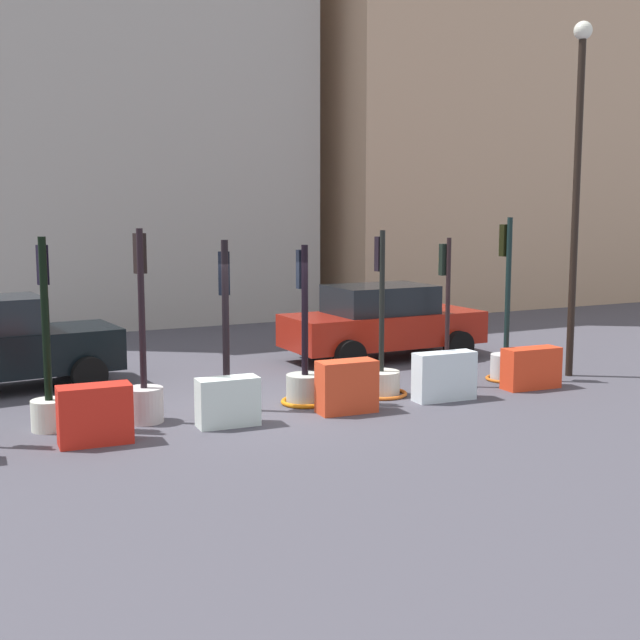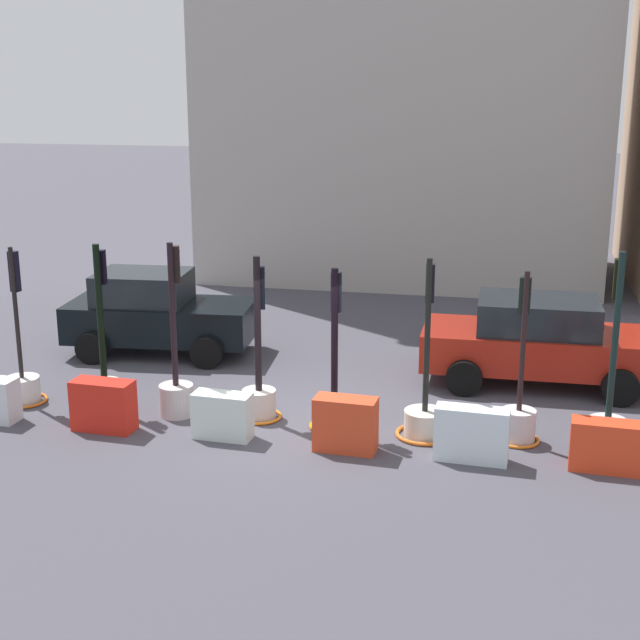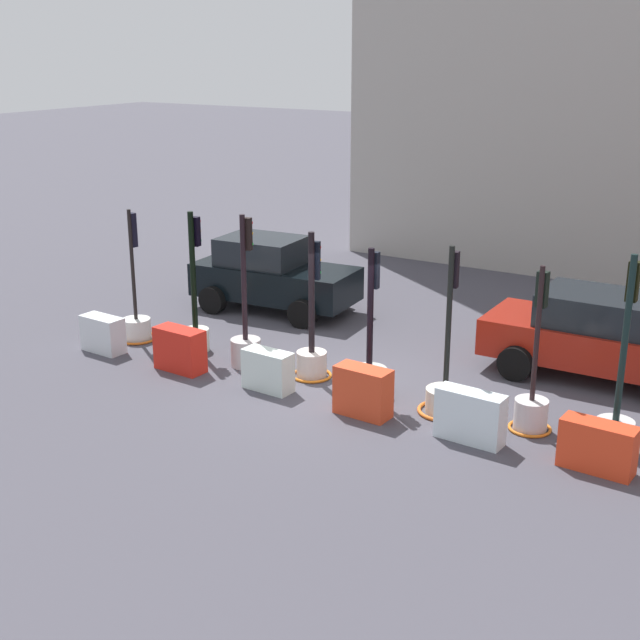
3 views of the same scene
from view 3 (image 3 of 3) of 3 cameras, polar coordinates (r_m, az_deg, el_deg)
name	(u,v)px [view 3 (image 3 of 3)]	position (r m, az deg, el deg)	size (l,w,h in m)	color
ground_plane	(335,386)	(16.59, 0.99, -4.41)	(120.00, 120.00, 0.00)	#484650
traffic_light_0	(136,320)	(19.46, -12.03, -0.02)	(0.86, 0.86, 2.91)	silver
traffic_light_1	(196,319)	(18.47, -8.22, 0.04)	(0.57, 0.57, 3.00)	silver
traffic_light_2	(246,336)	(17.50, -4.92, -1.07)	(0.61, 0.61, 3.12)	beige
traffic_light_3	(312,351)	(16.88, -0.53, -2.04)	(0.80, 0.80, 2.90)	beige
traffic_light_4	(369,371)	(16.09, 3.28, -3.37)	(0.86, 0.86, 2.80)	#AAAEA4
traffic_light_5	(445,391)	(15.47, 8.28, -4.64)	(0.97, 0.97, 3.04)	silver
traffic_light_6	(532,401)	(15.04, 13.82, -5.20)	(0.74, 0.74, 2.87)	silver
traffic_light_7	(616,416)	(14.66, 18.98, -6.04)	(0.79, 0.79, 3.25)	silver
construction_barrier_0	(103,334)	(18.88, -14.15, -0.91)	(0.99, 0.49, 0.77)	silver
construction_barrier_1	(180,350)	(17.47, -9.24, -1.94)	(1.07, 0.53, 0.87)	red
construction_barrier_2	(268,370)	(16.33, -3.46, -3.34)	(1.00, 0.48, 0.78)	silver
construction_barrier_3	(363,392)	(15.21, 2.86, -4.75)	(1.03, 0.51, 0.89)	red
construction_barrier_4	(470,416)	(14.46, 9.88, -6.29)	(1.17, 0.46, 0.87)	silver
construction_barrier_5	(598,447)	(14.00, 17.85, -7.96)	(1.16, 0.50, 0.79)	red
car_red_compact	(603,336)	(17.61, 18.20, -1.01)	(4.57, 2.24, 1.70)	maroon
car_black_sedan	(272,275)	(21.10, -3.19, 3.00)	(4.10, 2.33, 1.79)	black
building_main_facade	(578,14)	(27.36, 16.66, 18.77)	(11.85, 6.50, 14.06)	#ABA69F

